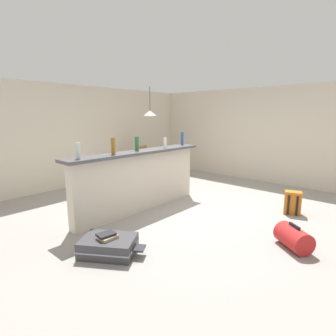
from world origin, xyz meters
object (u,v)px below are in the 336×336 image
(bottle_green, at_px, (137,144))
(dining_table, at_px, (152,158))
(bottle_blue, at_px, (182,139))
(backpack_orange, at_px, (292,203))
(bottle_clear, at_px, (78,151))
(dining_chair_near_partition, at_px, (163,165))
(pendant_lamp, at_px, (150,113))
(duffel_bag_red, at_px, (293,238))
(suitcase_flat_charcoal, at_px, (109,246))
(book_stack, at_px, (107,236))
(bottle_amber, at_px, (113,146))
(dining_chair_far_side, at_px, (140,160))
(bottle_white, at_px, (165,143))

(bottle_green, xyz_separation_m, dining_table, (1.77, 1.42, -0.61))
(bottle_blue, bearing_deg, backpack_orange, -78.94)
(bottle_clear, height_order, backpack_orange, bottle_clear)
(bottle_blue, distance_m, dining_chair_near_partition, 1.27)
(bottle_blue, distance_m, pendant_lamp, 1.61)
(duffel_bag_red, bearing_deg, suitcase_flat_charcoal, 135.44)
(suitcase_flat_charcoal, relative_size, book_stack, 3.66)
(bottle_amber, xyz_separation_m, dining_table, (2.35, 1.49, -0.62))
(bottle_clear, distance_m, dining_chair_far_side, 3.71)
(duffel_bag_red, relative_size, book_stack, 2.36)
(dining_chair_near_partition, bearing_deg, pendant_lamp, 84.13)
(bottle_green, relative_size, book_stack, 1.07)
(duffel_bag_red, bearing_deg, bottle_white, 83.32)
(bottle_white, bearing_deg, duffel_bag_red, -96.68)
(dining_chair_near_partition, height_order, dining_chair_far_side, same)
(bottle_blue, relative_size, dining_table, 0.26)
(suitcase_flat_charcoal, height_order, book_stack, book_stack)
(dining_chair_near_partition, height_order, duffel_bag_red, dining_chair_near_partition)
(dining_chair_near_partition, xyz_separation_m, pendant_lamp, (0.05, 0.50, 1.31))
(pendant_lamp, xyz_separation_m, backpack_orange, (0.00, -3.68, -1.63))
(dining_chair_far_side, relative_size, suitcase_flat_charcoal, 1.06)
(bottle_white, height_order, dining_chair_near_partition, bottle_white)
(dining_table, relative_size, pendant_lamp, 1.40)
(dining_table, bearing_deg, bottle_green, -141.22)
(pendant_lamp, distance_m, book_stack, 4.24)
(bottle_green, bearing_deg, pendant_lamp, 39.44)
(bottle_blue, height_order, dining_chair_far_side, bottle_blue)
(backpack_orange, distance_m, book_stack, 3.38)
(bottle_blue, distance_m, backpack_orange, 2.52)
(bottle_amber, bearing_deg, dining_chair_far_side, 40.41)
(backpack_orange, bearing_deg, dining_chair_near_partition, 90.93)
(bottle_blue, relative_size, dining_chair_near_partition, 0.30)
(duffel_bag_red, xyz_separation_m, backpack_orange, (1.35, 0.44, 0.05))
(bottle_white, relative_size, book_stack, 0.85)
(bottle_clear, height_order, bottle_green, bottle_green)
(bottle_amber, height_order, dining_table, bottle_amber)
(duffel_bag_red, bearing_deg, pendant_lamp, 71.82)
(bottle_white, xyz_separation_m, bottle_blue, (0.61, 0.05, 0.04))
(bottle_green, relative_size, dining_chair_far_side, 0.28)
(bottle_amber, distance_m, dining_chair_far_side, 3.24)
(bottle_white, distance_m, suitcase_flat_charcoal, 2.52)
(bottle_green, xyz_separation_m, suitcase_flat_charcoal, (-1.38, -0.98, -1.15))
(bottle_green, height_order, dining_chair_near_partition, bottle_green)
(bottle_amber, xyz_separation_m, bottle_green, (0.58, 0.07, -0.01))
(bottle_green, distance_m, dining_chair_far_side, 2.78)
(bottle_green, xyz_separation_m, book_stack, (-1.40, -0.98, -1.01))
(dining_chair_near_partition, bearing_deg, dining_table, 79.52)
(bottle_amber, xyz_separation_m, bottle_blue, (1.87, 0.05, 0.00))
(dining_chair_far_side, height_order, backpack_orange, dining_chair_far_side)
(bottle_white, relative_size, suitcase_flat_charcoal, 0.23)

